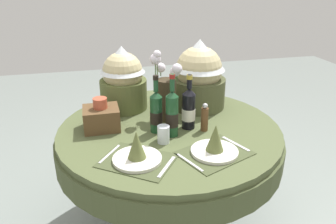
{
  "coord_description": "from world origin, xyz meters",
  "views": [
    {
      "loc": [
        -0.42,
        -1.7,
        1.6
      ],
      "look_at": [
        0.0,
        0.03,
        0.83
      ],
      "focal_mm": 35.11,
      "sensor_mm": 36.0,
      "label": 1
    }
  ],
  "objects": [
    {
      "name": "woven_basket_side_left",
      "position": [
        -0.39,
        0.07,
        0.82
      ],
      "size": [
        0.2,
        0.18,
        0.19
      ],
      "color": "brown",
      "rests_on": "dining_table"
    },
    {
      "name": "gift_tub_back_right",
      "position": [
        0.26,
        0.26,
        0.99
      ],
      "size": [
        0.36,
        0.36,
        0.46
      ],
      "color": "#474C2D",
      "rests_on": "dining_table"
    },
    {
      "name": "gift_tub_back_left",
      "position": [
        -0.22,
        0.35,
        0.97
      ],
      "size": [
        0.31,
        0.31,
        0.42
      ],
      "color": "#566033",
      "rests_on": "dining_table"
    },
    {
      "name": "wine_bottle_right",
      "position": [
        0.11,
        -0.04,
        0.87
      ],
      "size": [
        0.08,
        0.08,
        0.32
      ],
      "color": "black",
      "rests_on": "dining_table"
    },
    {
      "name": "wine_bottle_centre",
      "position": [
        -0.09,
        -0.04,
        0.87
      ],
      "size": [
        0.07,
        0.07,
        0.33
      ],
      "color": "#194223",
      "rests_on": "dining_table"
    },
    {
      "name": "place_setting_right",
      "position": [
        0.15,
        -0.36,
        0.8
      ],
      "size": [
        0.41,
        0.37,
        0.16
      ],
      "color": "#41492B",
      "rests_on": "dining_table"
    },
    {
      "name": "place_setting_left",
      "position": [
        -0.24,
        -0.34,
        0.8
      ],
      "size": [
        0.43,
        0.41,
        0.16
      ],
      "color": "#41492B",
      "rests_on": "dining_table"
    },
    {
      "name": "pepper_mill",
      "position": [
        0.18,
        -0.1,
        0.83
      ],
      "size": [
        0.04,
        0.04,
        0.17
      ],
      "color": "brown",
      "rests_on": "dining_table"
    },
    {
      "name": "dining_table",
      "position": [
        0.0,
        0.0,
        0.62
      ],
      "size": [
        1.33,
        1.33,
        0.75
      ],
      "color": "#4C5633",
      "rests_on": "ground"
    },
    {
      "name": "tumbler_near_right",
      "position": [
        -0.08,
        -0.18,
        0.8
      ],
      "size": [
        0.07,
        0.07,
        0.1
      ],
      "primitive_type": "cylinder",
      "color": "silver",
      "rests_on": "dining_table"
    },
    {
      "name": "wine_bottle_left",
      "position": [
        -0.01,
        -0.11,
        0.88
      ],
      "size": [
        0.07,
        0.07,
        0.36
      ],
      "color": "#194223",
      "rests_on": "dining_table"
    },
    {
      "name": "flower_vase",
      "position": [
        0.01,
        0.11,
        0.93
      ],
      "size": [
        0.17,
        0.18,
        0.43
      ],
      "color": "#332819",
      "rests_on": "dining_table"
    }
  ]
}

